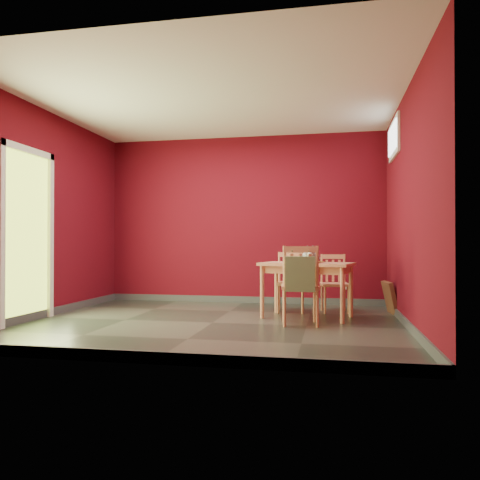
% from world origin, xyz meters
% --- Properties ---
extents(ground, '(4.50, 4.50, 0.00)m').
position_xyz_m(ground, '(0.00, 0.00, 0.00)').
color(ground, '#2D342D').
rests_on(ground, ground).
extents(room_shell, '(4.50, 4.50, 4.50)m').
position_xyz_m(room_shell, '(0.00, 0.00, 0.05)').
color(room_shell, '#580915').
rests_on(room_shell, ground).
extents(doorway, '(0.06, 1.01, 2.13)m').
position_xyz_m(doorway, '(-2.23, -0.40, 1.12)').
color(doorway, '#B7D838').
rests_on(doorway, ground).
extents(window, '(0.05, 0.90, 0.50)m').
position_xyz_m(window, '(2.23, 1.00, 2.35)').
color(window, white).
rests_on(window, room_shell).
extents(outlet_plate, '(0.08, 0.02, 0.12)m').
position_xyz_m(outlet_plate, '(1.60, 1.99, 0.30)').
color(outlet_plate, silver).
rests_on(outlet_plate, room_shell).
extents(dining_table, '(1.25, 0.90, 0.71)m').
position_xyz_m(dining_table, '(1.10, 0.59, 0.62)').
color(dining_table, tan).
rests_on(dining_table, ground).
extents(table_runner, '(0.43, 0.69, 0.32)m').
position_xyz_m(table_runner, '(1.10, 0.49, 0.66)').
color(table_runner, '#A3722A').
rests_on(table_runner, dining_table).
extents(chair_far_left, '(0.41, 0.41, 0.83)m').
position_xyz_m(chair_far_left, '(0.85, 1.11, 0.43)').
color(chair_far_left, tan).
rests_on(chair_far_left, ground).
extents(chair_far_right, '(0.43, 0.43, 0.80)m').
position_xyz_m(chair_far_right, '(1.45, 1.22, 0.41)').
color(chair_far_right, tan).
rests_on(chair_far_right, ground).
extents(chair_near, '(0.48, 0.48, 0.93)m').
position_xyz_m(chair_near, '(1.05, 0.03, 0.47)').
color(chair_near, tan).
rests_on(chair_near, ground).
extents(tote_bag, '(0.33, 0.19, 0.46)m').
position_xyz_m(tote_bag, '(1.07, -0.19, 0.61)').
color(tote_bag, '#6A8857').
rests_on(tote_bag, chair_near).
extents(cat, '(0.40, 0.52, 0.23)m').
position_xyz_m(cat, '(1.15, 0.56, 0.82)').
color(cat, slate).
rests_on(cat, table_runner).
extents(picture_frame, '(0.20, 0.45, 0.44)m').
position_xyz_m(picture_frame, '(2.19, 1.14, 0.22)').
color(picture_frame, brown).
rests_on(picture_frame, ground).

